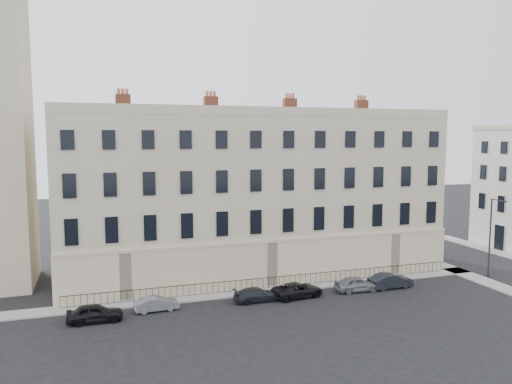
% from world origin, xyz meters
% --- Properties ---
extents(ground, '(160.00, 160.00, 0.00)m').
position_xyz_m(ground, '(0.00, 0.00, 0.00)').
color(ground, black).
rests_on(ground, ground).
extents(terrace, '(36.22, 12.22, 17.00)m').
position_xyz_m(terrace, '(-5.97, 11.97, 7.50)').
color(terrace, '#BBAB8B').
rests_on(terrace, ground).
extents(pavement_terrace, '(48.00, 2.00, 0.12)m').
position_xyz_m(pavement_terrace, '(-10.00, 5.00, 0.06)').
color(pavement_terrace, gray).
rests_on(pavement_terrace, ground).
extents(pavement_east_return, '(2.00, 24.00, 0.12)m').
position_xyz_m(pavement_east_return, '(13.00, 8.00, 0.06)').
color(pavement_east_return, gray).
rests_on(pavement_east_return, ground).
extents(pavement_adjacent, '(2.00, 20.00, 0.12)m').
position_xyz_m(pavement_adjacent, '(23.00, 10.00, 0.06)').
color(pavement_adjacent, gray).
rests_on(pavement_adjacent, ground).
extents(railings, '(35.00, 0.04, 0.96)m').
position_xyz_m(railings, '(-6.00, 5.40, 0.55)').
color(railings, black).
rests_on(railings, ground).
extents(car_a, '(3.92, 1.60, 1.33)m').
position_xyz_m(car_a, '(-20.95, 1.89, 0.67)').
color(car_a, black).
rests_on(car_a, ground).
extents(car_b, '(3.44, 1.37, 1.11)m').
position_xyz_m(car_b, '(-16.47, 2.88, 0.56)').
color(car_b, slate).
rests_on(car_b, ground).
extents(car_c, '(3.88, 1.68, 1.11)m').
position_xyz_m(car_c, '(-8.49, 2.60, 0.56)').
color(car_c, black).
rests_on(car_c, ground).
extents(car_d, '(4.55, 2.52, 1.20)m').
position_xyz_m(car_d, '(-4.93, 2.57, 0.60)').
color(car_d, black).
rests_on(car_d, ground).
extents(car_e, '(3.90, 1.77, 1.30)m').
position_xyz_m(car_e, '(0.47, 2.44, 0.65)').
color(car_e, slate).
rests_on(car_e, ground).
extents(car_f, '(4.06, 1.55, 1.32)m').
position_xyz_m(car_f, '(3.76, 2.35, 0.66)').
color(car_f, black).
rests_on(car_f, ground).
extents(streetlamp, '(0.38, 1.62, 7.49)m').
position_xyz_m(streetlamp, '(14.61, 2.45, 4.15)').
color(streetlamp, '#292A2E').
rests_on(streetlamp, ground).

